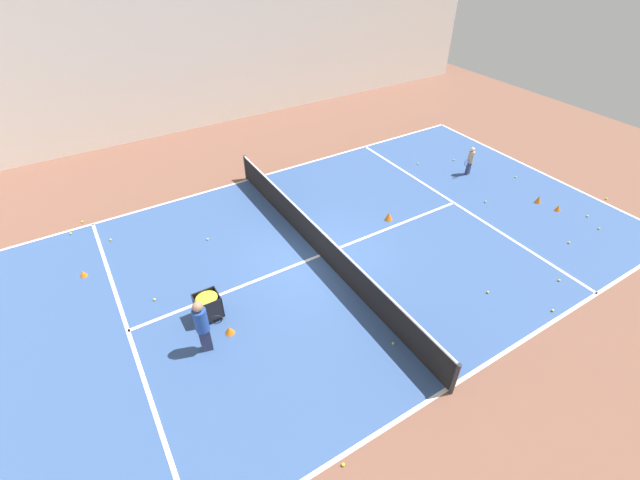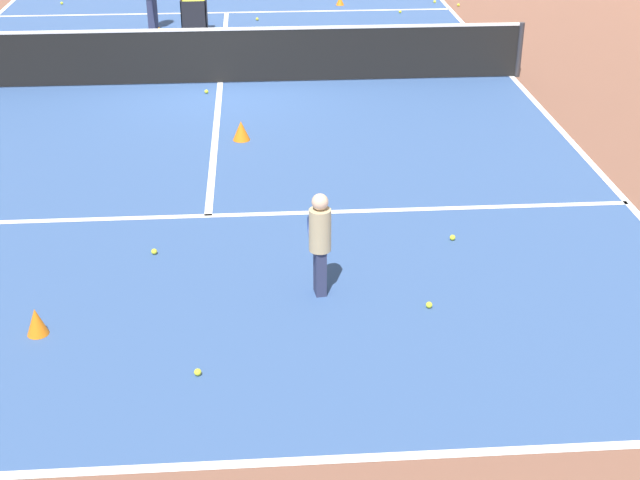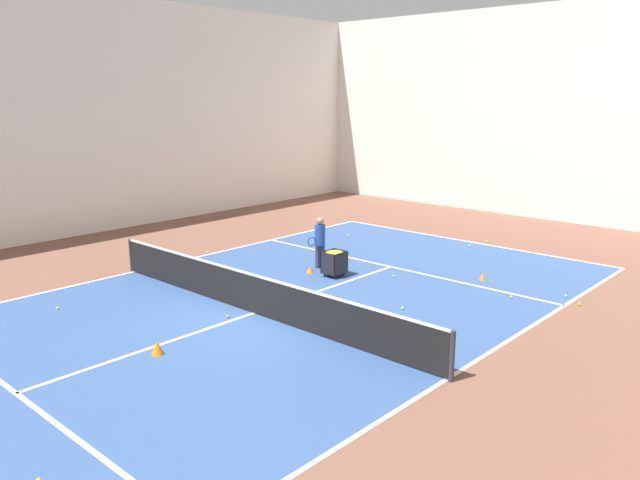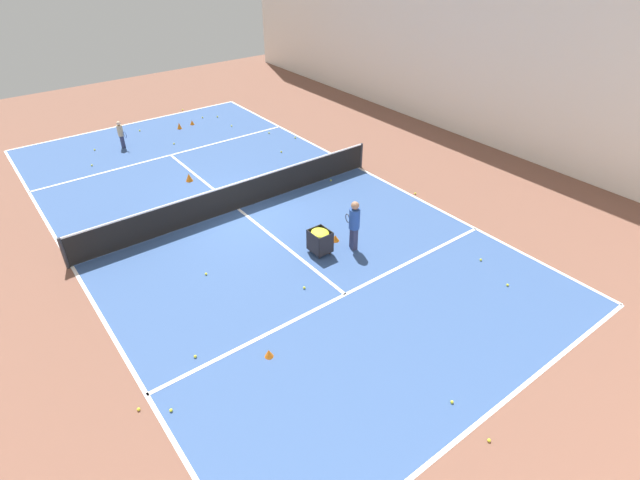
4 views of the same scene
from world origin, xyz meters
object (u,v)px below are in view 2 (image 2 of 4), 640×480
(player_near_baseline, at_px, (320,237))
(ball_cart, at_px, (194,8))
(training_cone_1, at_px, (340,1))
(tennis_net, at_px, (219,55))
(training_cone_0, at_px, (241,131))

(player_near_baseline, xyz_separation_m, ball_cart, (-1.92, 11.55, -0.11))
(ball_cart, height_order, training_cone_1, ball_cart)
(tennis_net, bearing_deg, training_cone_1, 66.23)
(player_near_baseline, height_order, training_cone_1, player_near_baseline)
(ball_cart, distance_m, training_cone_0, 6.91)
(training_cone_1, bearing_deg, player_near_baseline, -96.21)
(player_near_baseline, distance_m, training_cone_1, 14.26)
(training_cone_0, bearing_deg, tennis_net, 97.68)
(tennis_net, xyz_separation_m, training_cone_0, (0.41, -3.03, -0.37))
(ball_cart, bearing_deg, training_cone_1, 37.05)
(player_near_baseline, relative_size, training_cone_0, 3.85)
(tennis_net, xyz_separation_m, training_cone_1, (2.82, 6.40, -0.42))
(training_cone_0, bearing_deg, training_cone_1, 75.67)
(tennis_net, distance_m, training_cone_0, 3.08)
(tennis_net, bearing_deg, player_near_baseline, -80.67)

